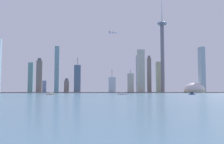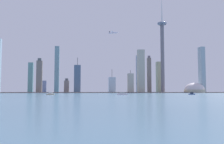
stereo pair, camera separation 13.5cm
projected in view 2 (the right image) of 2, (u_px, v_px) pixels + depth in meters
name	position (u px, v px, depth m)	size (l,w,h in m)	color
ground_plane	(147.00, 96.00, 351.91)	(6000.00, 6000.00, 0.00)	#3F6078
waterfront_pier	(107.00, 92.00, 877.21)	(876.85, 67.17, 2.89)	slate
observation_tower	(162.00, 46.00, 938.43)	(34.58, 34.58, 366.85)	slate
stadium_dome	(195.00, 90.00, 901.49)	(72.55, 72.55, 47.94)	#C0B49A
skyscraper_0	(67.00, 86.00, 899.31)	(17.20, 26.01, 50.97)	slate
skyscraper_2	(131.00, 83.00, 878.43)	(20.05, 14.26, 78.52)	#B3B0A2
skyscraper_3	(112.00, 85.00, 928.02)	(24.57, 22.75, 85.88)	#9FBBD5
skyscraper_4	(202.00, 70.00, 930.46)	(16.09, 26.15, 168.01)	#8CA5B4
skyscraper_5	(57.00, 69.00, 963.53)	(16.65, 22.36, 176.05)	#648C9D
skyscraper_6	(77.00, 79.00, 891.05)	(22.78, 25.90, 123.95)	#445C7A
skyscraper_7	(31.00, 78.00, 902.43)	(16.62, 16.12, 107.66)	slate
skyscraper_8	(141.00, 71.00, 896.20)	(23.21, 20.76, 152.16)	#A9AA9D
skyscraper_9	(39.00, 76.00, 854.24)	(19.09, 13.05, 117.22)	slate
skyscraper_10	(149.00, 75.00, 932.98)	(12.71, 14.05, 136.47)	slate
skyscraper_11	(44.00, 87.00, 910.36)	(18.32, 13.28, 43.55)	#6477A8
skyscraper_12	(139.00, 74.00, 963.00)	(19.78, 15.74, 152.18)	slate
skyscraper_13	(160.00, 77.00, 971.57)	(25.11, 23.78, 118.13)	#9DA383
boat_1	(50.00, 94.00, 425.40)	(13.38, 5.29, 4.88)	beige
boat_2	(122.00, 94.00, 423.27)	(18.06, 6.93, 4.14)	white
boat_3	(192.00, 94.00, 453.98)	(11.69, 6.44, 8.21)	#25458B
airplane	(114.00, 33.00, 854.59)	(32.57, 33.04, 8.86)	silver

